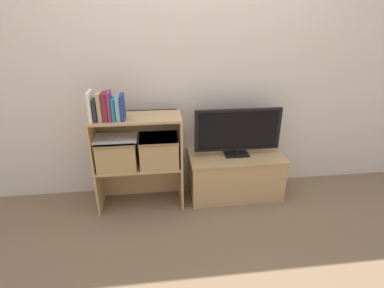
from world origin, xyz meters
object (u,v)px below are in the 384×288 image
(laptop, at_px, (116,138))
(storage_basket_left, at_px, (117,152))
(book_ivory, at_px, (91,106))
(tv_stand, at_px, (235,174))
(book_tan, at_px, (100,107))
(book_skyblue, at_px, (118,108))
(tv, at_px, (238,131))
(storage_basket_right, at_px, (159,149))
(book_teal, at_px, (114,109))
(book_maroon, at_px, (105,106))
(book_navy, at_px, (122,107))
(book_plum, at_px, (110,106))
(book_charcoal, at_px, (95,110))

(laptop, bearing_deg, storage_basket_left, 0.00)
(book_ivory, bearing_deg, tv_stand, 4.70)
(book_tan, bearing_deg, book_skyblue, 0.00)
(tv, bearing_deg, tv_stand, 90.00)
(book_skyblue, height_order, laptop, book_skyblue)
(storage_basket_right, bearing_deg, tv, 4.26)
(book_skyblue, xyz_separation_m, laptop, (-0.05, 0.05, -0.27))
(tv, distance_m, book_teal, 1.09)
(book_teal, distance_m, book_skyblue, 0.03)
(book_tan, height_order, book_teal, book_tan)
(book_teal, bearing_deg, book_maroon, 180.00)
(tv, bearing_deg, storage_basket_right, -175.74)
(book_ivory, bearing_deg, book_skyblue, 0.00)
(tv, relative_size, book_navy, 3.86)
(book_plum, bearing_deg, book_ivory, 180.00)
(book_skyblue, bearing_deg, book_teal, 180.00)
(book_navy, bearing_deg, book_ivory, 180.00)
(tv_stand, distance_m, book_navy, 1.23)
(tv, height_order, book_maroon, book_maroon)
(book_tan, height_order, book_plum, book_plum)
(book_navy, relative_size, storage_basket_left, 0.61)
(tv_stand, relative_size, book_ivory, 3.74)
(book_maroon, relative_size, book_navy, 1.09)
(tv_stand, height_order, book_tan, book_tan)
(book_ivory, distance_m, book_tan, 0.07)
(tv_stand, relative_size, tv, 1.12)
(laptop, bearing_deg, book_plum, -103.00)
(book_teal, height_order, storage_basket_left, book_teal)
(book_tan, height_order, book_skyblue, book_tan)
(book_ivory, xyz_separation_m, book_plum, (0.15, 0.00, -0.00))
(storage_basket_left, bearing_deg, laptop, 0.00)
(book_ivory, distance_m, book_charcoal, 0.05)
(tv_stand, bearing_deg, storage_basket_left, -177.07)
(book_plum, distance_m, storage_basket_right, 0.56)
(storage_basket_right, bearing_deg, book_navy, -170.32)
(book_tan, distance_m, laptop, 0.31)
(book_navy, bearing_deg, book_plum, 180.00)
(book_charcoal, bearing_deg, tv_stand, 4.83)
(book_ivory, bearing_deg, storage_basket_left, 16.49)
(tv_stand, relative_size, book_teal, 5.05)
(tv, bearing_deg, laptop, -177.16)
(storage_basket_left, bearing_deg, book_navy, -28.01)
(tv_stand, bearing_deg, book_navy, -174.14)
(tv, xyz_separation_m, book_skyblue, (-1.02, -0.10, 0.28))
(book_teal, distance_m, storage_basket_right, 0.52)
(book_ivory, distance_m, book_teal, 0.18)
(book_teal, xyz_separation_m, storage_basket_left, (-0.02, 0.05, -0.39))
(book_plum, relative_size, book_skyblue, 1.26)
(tv_stand, xyz_separation_m, book_teal, (-1.05, -0.10, 0.72))
(tv_stand, xyz_separation_m, book_skyblue, (-1.02, -0.10, 0.73))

